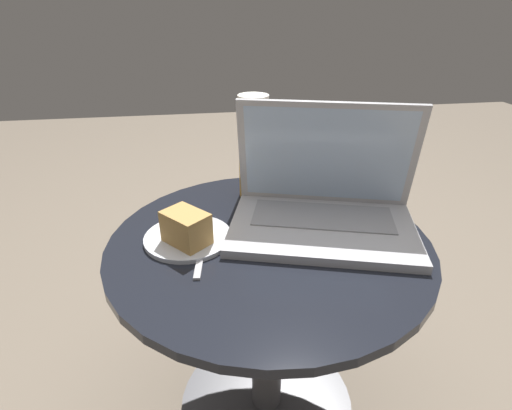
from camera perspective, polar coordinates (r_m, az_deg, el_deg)
The scene contains 6 objects.
ground_plane at distance 1.13m, azimuth 1.47°, elevation -26.38°, with size 6.00×6.00×0.00m, color #726656.
table at distance 0.89m, azimuth 1.72°, elevation -13.51°, with size 0.64×0.64×0.49m.
laptop at distance 0.83m, azimuth 9.62°, elevation 0.26°, with size 0.42×0.34×0.25m.
beer_glass at distance 0.93m, azimuth -0.67°, elevation 8.20°, with size 0.07×0.07×0.24m.
snack_plate at distance 0.78m, azimuth -9.79°, elevation -3.78°, with size 0.17×0.17×0.07m.
fork at distance 0.78m, azimuth -7.60°, elevation -5.40°, with size 0.04×0.20×0.01m.
Camera 1 is at (-0.13, -0.66, 0.91)m, focal length 28.00 mm.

